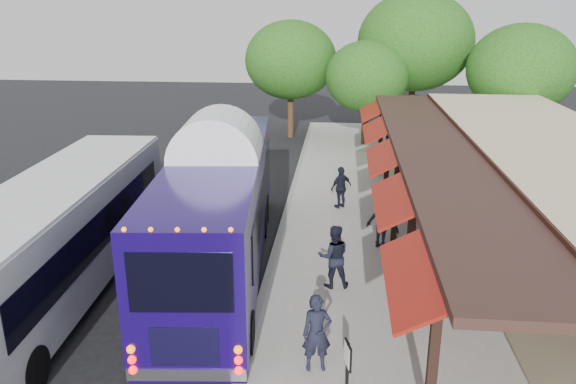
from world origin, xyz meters
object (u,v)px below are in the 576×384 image
at_px(ped_b, 334,256).
at_px(ped_a, 317,333).
at_px(ped_c, 341,187).
at_px(ped_d, 382,221).
at_px(city_bus, 57,234).
at_px(coach_bus, 219,204).
at_px(sign_board, 348,357).

bearing_deg(ped_b, ped_a, 77.23).
xyz_separation_m(ped_c, ped_d, (1.32, -3.57, 0.05)).
height_order(ped_c, ped_d, ped_d).
bearing_deg(ped_d, city_bus, 50.22).
distance_m(coach_bus, city_bus, 4.45).
distance_m(ped_a, ped_b, 3.75).
relative_size(ped_c, ped_d, 0.94).
bearing_deg(ped_a, ped_d, 63.81).
xyz_separation_m(ped_b, ped_d, (1.48, 2.84, -0.03)).
xyz_separation_m(city_bus, ped_b, (7.32, 0.81, -0.69)).
bearing_deg(city_bus, ped_c, 41.12).
bearing_deg(ped_c, coach_bus, 16.39).
relative_size(coach_bus, ped_b, 6.66).
bearing_deg(coach_bus, ped_b, -24.86).
bearing_deg(coach_bus, ped_d, 13.48).
bearing_deg(coach_bus, ped_c, 50.73).
bearing_deg(ped_a, coach_bus, 110.72).
bearing_deg(coach_bus, sign_board, -60.77).
xyz_separation_m(ped_b, ped_c, (0.16, 6.41, -0.08)).
distance_m(coach_bus, ped_c, 6.37).
distance_m(ped_c, ped_d, 3.80).
bearing_deg(city_bus, ped_b, 3.43).
xyz_separation_m(city_bus, ped_a, (7.05, -2.94, -0.72)).
xyz_separation_m(ped_a, ped_b, (0.28, 3.74, 0.04)).
relative_size(ped_d, sign_board, 1.72).
distance_m(city_bus, ped_c, 10.42).
bearing_deg(sign_board, ped_a, 126.28).
height_order(coach_bus, sign_board, coach_bus).
bearing_deg(sign_board, ped_b, 79.92).
height_order(coach_bus, ped_c, coach_bus).
bearing_deg(city_bus, coach_bus, 24.20).
height_order(city_bus, ped_b, city_bus).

